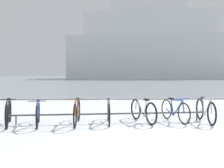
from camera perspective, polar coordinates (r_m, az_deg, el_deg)
The scene contains 10 objects.
ground at distance 58.36m, azimuth -0.40°, elevation 0.95°, with size 80.00×132.00×0.08m.
bike_rack at distance 7.67m, azimuth -0.48°, elevation -6.60°, with size 5.91×0.49×0.31m.
bicycle_0 at distance 7.93m, azimuth -21.77°, elevation -5.87°, with size 0.60×1.71×0.79m.
bicycle_1 at distance 7.63m, azimuth -15.93°, elevation -6.24°, with size 0.49×1.61×0.74m.
bicycle_2 at distance 7.56m, azimuth -7.69°, elevation -6.11°, with size 0.46×1.75×0.79m.
bicycle_3 at distance 7.71m, azimuth -0.73°, elevation -6.04°, with size 0.46×1.60×0.75m.
bicycle_4 at distance 7.90m, azimuth 6.79°, elevation -5.81°, with size 0.65×1.57×0.77m.
bicycle_5 at distance 8.18m, azimuth 13.61°, elevation -5.62°, with size 0.58×1.56×0.74m.
bicycle_6 at distance 8.30m, azimuth 19.79°, elevation -5.48°, with size 0.46×1.69×0.78m.
ferry_ship at distance 67.66m, azimuth 8.84°, elevation 8.07°, with size 43.99×17.59×24.29m.
Camera 1 is at (-1.70, -4.41, 1.48)m, focal length 41.73 mm.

